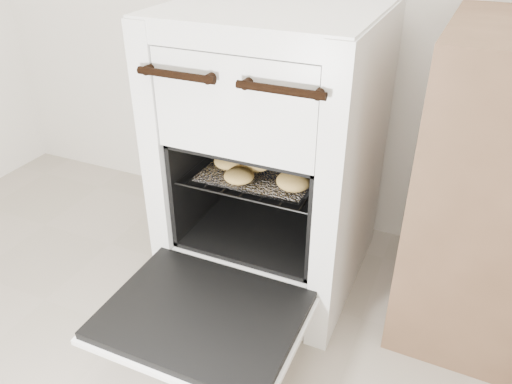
# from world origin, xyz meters

# --- Properties ---
(stove) EXTENTS (0.59, 0.66, 0.91)m
(stove) POSITION_xyz_m (-0.03, 1.17, 0.45)
(stove) COLOR white
(stove) RESTS_ON ground
(oven_door) EXTENTS (0.54, 0.42, 0.04)m
(oven_door) POSITION_xyz_m (-0.03, 0.67, 0.20)
(oven_door) COLOR black
(oven_door) RESTS_ON stove
(oven_rack) EXTENTS (0.43, 0.42, 0.01)m
(oven_rack) POSITION_xyz_m (-0.03, 1.10, 0.44)
(oven_rack) COLOR black
(oven_rack) RESTS_ON stove
(foil_sheet) EXTENTS (0.34, 0.30, 0.01)m
(foil_sheet) POSITION_xyz_m (-0.03, 1.08, 0.45)
(foil_sheet) COLOR silver
(foil_sheet) RESTS_ON oven_rack
(baked_rolls) EXTENTS (0.35, 0.22, 0.05)m
(baked_rolls) POSITION_xyz_m (-0.05, 1.03, 0.47)
(baked_rolls) COLOR tan
(baked_rolls) RESTS_ON foil_sheet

